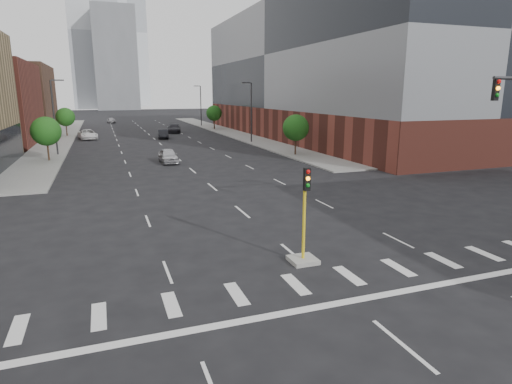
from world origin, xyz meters
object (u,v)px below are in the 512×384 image
car_near_left (168,156)px  car_deep_right (174,128)px  median_traffic_signal (304,242)px  car_far_left (88,134)px  car_mid_right (163,134)px  car_distant (111,120)px

car_near_left → car_deep_right: bearing=78.8°
car_deep_right → car_near_left: bearing=-90.8°
median_traffic_signal → car_far_left: 60.73m
median_traffic_signal → car_far_left: (-10.43, 59.83, -0.18)m
median_traffic_signal → car_near_left: (-1.50, 30.80, -0.20)m
car_mid_right → car_distant: 42.83m
median_traffic_signal → car_near_left: median_traffic_signal is taller
car_near_left → car_far_left: (-8.93, 29.03, 0.02)m
car_near_left → car_far_left: size_ratio=0.79×
median_traffic_signal → car_deep_right: bearing=85.7°
median_traffic_signal → car_mid_right: median_traffic_signal is taller
car_mid_right → car_distant: car_mid_right is taller
car_mid_right → car_far_left: car_far_left is taller
car_near_left → car_mid_right: size_ratio=0.98×
car_distant → car_deep_right: bearing=-79.4°
car_near_left → car_mid_right: bearing=82.5°
car_deep_right → car_distant: 34.08m
median_traffic_signal → car_deep_right: 67.01m
median_traffic_signal → car_deep_right: median_traffic_signal is taller
car_near_left → car_mid_right: 26.34m
median_traffic_signal → car_mid_right: (1.52, 56.96, -0.21)m
car_deep_right → car_far_left: bearing=-146.2°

